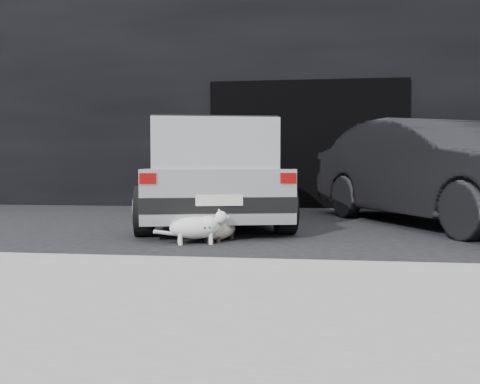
# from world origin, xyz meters

# --- Properties ---
(ground) EXTENTS (80.00, 80.00, 0.00)m
(ground) POSITION_xyz_m (0.00, 0.00, 0.00)
(ground) COLOR black
(ground) RESTS_ON ground
(building_facade) EXTENTS (34.00, 4.00, 5.00)m
(building_facade) POSITION_xyz_m (1.00, 6.00, 2.50)
(building_facade) COLOR black
(building_facade) RESTS_ON ground
(garage_opening) EXTENTS (4.00, 0.10, 2.60)m
(garage_opening) POSITION_xyz_m (1.00, 3.99, 1.30)
(garage_opening) COLOR black
(garage_opening) RESTS_ON ground
(curb) EXTENTS (18.00, 0.25, 0.12)m
(curb) POSITION_xyz_m (1.00, -2.60, 0.06)
(curb) COLOR gray
(curb) RESTS_ON ground
(sidewalk) EXTENTS (18.00, 2.20, 0.11)m
(sidewalk) POSITION_xyz_m (1.00, -3.80, 0.06)
(sidewalk) COLOR gray
(sidewalk) RESTS_ON ground
(silver_hatchback) EXTENTS (2.73, 4.34, 1.48)m
(silver_hatchback) POSITION_xyz_m (-0.45, 0.98, 0.81)
(silver_hatchback) COLOR silver
(silver_hatchback) RESTS_ON ground
(second_car) EXTENTS (3.42, 4.90, 1.53)m
(second_car) POSITION_xyz_m (2.86, 1.09, 0.77)
(second_car) COLOR black
(second_car) RESTS_ON ground
(cat_siamese) EXTENTS (0.45, 0.85, 0.30)m
(cat_siamese) POSITION_xyz_m (-0.02, -0.80, 0.14)
(cat_siamese) COLOR beige
(cat_siamese) RESTS_ON ground
(cat_white) EXTENTS (0.79, 0.43, 0.39)m
(cat_white) POSITION_xyz_m (-0.19, -1.02, 0.19)
(cat_white) COLOR silver
(cat_white) RESTS_ON ground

